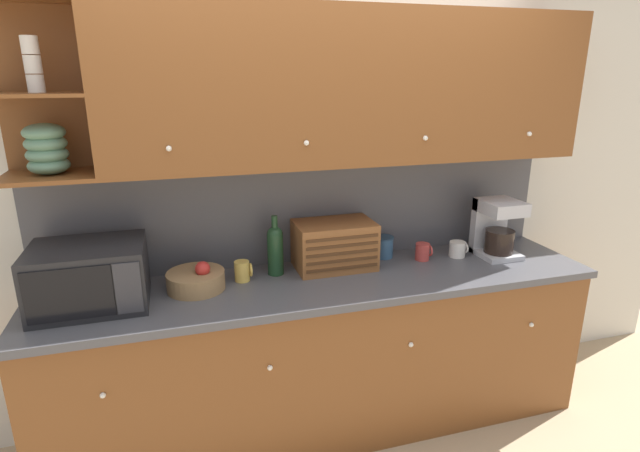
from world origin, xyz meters
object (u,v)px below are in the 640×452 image
object	(u,v)px
bread_box	(334,245)
microwave	(90,276)
mug	(458,249)
mug_blue_second	(243,271)
mug_patterned_third	(423,252)
coffee_maker	(496,227)
fruit_basket	(196,280)
storage_canister	(383,247)
wine_bottle	(275,248)

from	to	relation	value
bread_box	microwave	bearing A→B (deg)	-173.89
bread_box	mug	xyz separation A→B (m)	(0.76, -0.05, -0.09)
mug_blue_second	mug_patterned_third	xyz separation A→B (m)	(1.06, 0.01, -0.00)
mug_blue_second	coffee_maker	bearing A→B (deg)	-1.43
fruit_basket	storage_canister	world-z (taller)	fruit_basket
mug_patterned_third	mug	size ratio (longest dim) A/B	0.93
wine_bottle	mug_patterned_third	distance (m)	0.88
microwave	wine_bottle	bearing A→B (deg)	8.09
mug_patterned_third	mug	world-z (taller)	mug_patterned_third
bread_box	mug_blue_second	bearing A→B (deg)	-174.96
wine_bottle	bread_box	distance (m)	0.34
storage_canister	coffee_maker	distance (m)	0.69
bread_box	coffee_maker	bearing A→B (deg)	-4.85
microwave	mug_patterned_third	xyz separation A→B (m)	(1.79, 0.09, -0.10)
microwave	storage_canister	distance (m)	1.60
mug_blue_second	fruit_basket	bearing A→B (deg)	-170.26
mug_blue_second	wine_bottle	bearing A→B (deg)	12.76
mug	fruit_basket	bearing A→B (deg)	-178.61
microwave	coffee_maker	world-z (taller)	coffee_maker
microwave	coffee_maker	xyz separation A→B (m)	(2.24, 0.05, 0.02)
wine_bottle	mug_patterned_third	xyz separation A→B (m)	(0.88, -0.04, -0.10)
wine_bottle	bread_box	size ratio (longest dim) A/B	0.75
coffee_maker	microwave	bearing A→B (deg)	-178.73
fruit_basket	wine_bottle	bearing A→B (deg)	11.06
microwave	coffee_maker	size ratio (longest dim) A/B	1.49
fruit_basket	wine_bottle	distance (m)	0.45
microwave	mug	world-z (taller)	microwave
coffee_maker	mug_patterned_third	bearing A→B (deg)	174.49
wine_bottle	storage_canister	xyz separation A→B (m)	(0.67, 0.07, -0.09)
wine_bottle	storage_canister	distance (m)	0.68
microwave	bread_box	size ratio (longest dim) A/B	1.16
storage_canister	mug_patterned_third	xyz separation A→B (m)	(0.21, -0.11, -0.01)
fruit_basket	wine_bottle	xyz separation A→B (m)	(0.43, 0.08, 0.10)
mug	microwave	bearing A→B (deg)	-177.64
wine_bottle	mug	size ratio (longest dim) A/B	3.08
wine_bottle	storage_canister	size ratio (longest dim) A/B	2.61
storage_canister	mug	size ratio (longest dim) A/B	1.18
storage_canister	wine_bottle	bearing A→B (deg)	-173.69
mug_patterned_third	storage_canister	bearing A→B (deg)	151.92
fruit_basket	mug_blue_second	xyz separation A→B (m)	(0.24, 0.04, 0.00)
wine_bottle	mug	bearing A→B (deg)	-2.42
coffee_maker	bread_box	bearing A→B (deg)	175.15
bread_box	mug	world-z (taller)	bread_box
coffee_maker	wine_bottle	bearing A→B (deg)	176.56
fruit_basket	coffee_maker	size ratio (longest dim) A/B	0.85
fruit_basket	coffee_maker	xyz separation A→B (m)	(1.76, 0.00, 0.12)
storage_canister	fruit_basket	bearing A→B (deg)	-171.82
storage_canister	microwave	bearing A→B (deg)	-172.66
microwave	mug	bearing A→B (deg)	2.36
mug	coffee_maker	size ratio (longest dim) A/B	0.31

